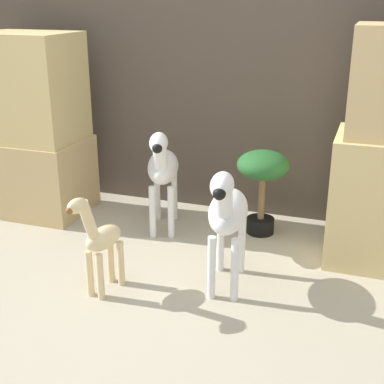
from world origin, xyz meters
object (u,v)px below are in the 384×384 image
giraffe_figurine (100,240)px  potted_palm_front (263,174)px  zebra_left (162,167)px  zebra_right (227,212)px

giraffe_figurine → potted_palm_front: bearing=58.5°
giraffe_figurine → zebra_left: bearing=89.7°
zebra_left → potted_palm_front: 0.61m
zebra_right → potted_palm_front: size_ratio=1.28×
zebra_left → giraffe_figurine: (-0.00, -0.81, -0.13)m
zebra_right → zebra_left: same height
zebra_left → giraffe_figurine: zebra_left is taller
potted_palm_front → zebra_left: bearing=-164.7°
zebra_right → giraffe_figurine: bearing=-156.9°
zebra_right → zebra_left: bearing=135.2°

